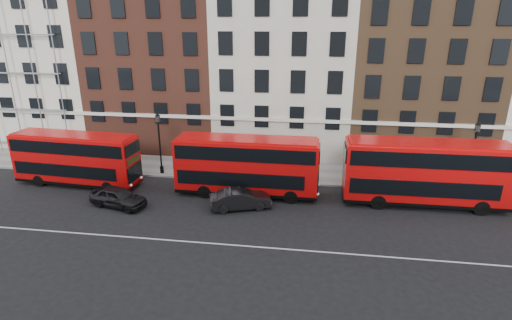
# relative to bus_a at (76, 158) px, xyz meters

# --- Properties ---
(ground) EXTENTS (120.00, 120.00, 0.00)m
(ground) POSITION_rel_bus_a_xyz_m (15.70, -5.46, -2.30)
(ground) COLOR black
(ground) RESTS_ON ground
(pavement) EXTENTS (80.00, 5.00, 0.15)m
(pavement) POSITION_rel_bus_a_xyz_m (15.70, 5.04, -2.22)
(pavement) COLOR gray
(pavement) RESTS_ON ground
(kerb) EXTENTS (80.00, 0.30, 0.16)m
(kerb) POSITION_rel_bus_a_xyz_m (15.70, 2.54, -2.22)
(kerb) COLOR gray
(kerb) RESTS_ON ground
(road_centre_line) EXTENTS (70.00, 0.12, 0.01)m
(road_centre_line) POSITION_rel_bus_a_xyz_m (15.70, -7.46, -2.29)
(road_centre_line) COLOR white
(road_centre_line) RESTS_ON ground
(building_terrace) EXTENTS (64.00, 11.95, 22.00)m
(building_terrace) POSITION_rel_bus_a_xyz_m (15.40, 12.42, 7.94)
(building_terrace) COLOR beige
(building_terrace) RESTS_ON ground
(bus_a) EXTENTS (10.34, 3.21, 4.28)m
(bus_a) POSITION_rel_bus_a_xyz_m (0.00, 0.00, 0.00)
(bus_a) COLOR red
(bus_a) RESTS_ON ground
(bus_b) EXTENTS (10.80, 2.71, 4.52)m
(bus_b) POSITION_rel_bus_a_xyz_m (13.90, -0.00, 0.13)
(bus_b) COLOR red
(bus_b) RESTS_ON ground
(bus_c) EXTENTS (11.39, 2.83, 4.78)m
(bus_c) POSITION_rel_bus_a_xyz_m (26.79, -0.00, 0.27)
(bus_c) COLOR red
(bus_c) RESTS_ON ground
(car_rear) EXTENTS (4.53, 2.67, 1.45)m
(car_rear) POSITION_rel_bus_a_xyz_m (5.10, -3.40, -1.57)
(car_rear) COLOR black
(car_rear) RESTS_ON ground
(car_front) EXTENTS (4.62, 2.85, 1.44)m
(car_front) POSITION_rel_bus_a_xyz_m (13.90, -2.50, -1.58)
(car_front) COLOR black
(car_front) RESTS_ON ground
(lamp_post_left) EXTENTS (0.44, 0.44, 5.33)m
(lamp_post_left) POSITION_rel_bus_a_xyz_m (5.92, 3.07, 0.78)
(lamp_post_left) COLOR black
(lamp_post_left) RESTS_ON pavement
(lamp_post_right) EXTENTS (0.44, 0.44, 5.33)m
(lamp_post_right) POSITION_rel_bus_a_xyz_m (31.19, 3.62, 0.78)
(lamp_post_right) COLOR black
(lamp_post_right) RESTS_ON pavement
(iron_railings) EXTENTS (6.60, 0.06, 1.00)m
(iron_railings) POSITION_rel_bus_a_xyz_m (15.70, 7.24, -1.65)
(iron_railings) COLOR black
(iron_railings) RESTS_ON pavement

